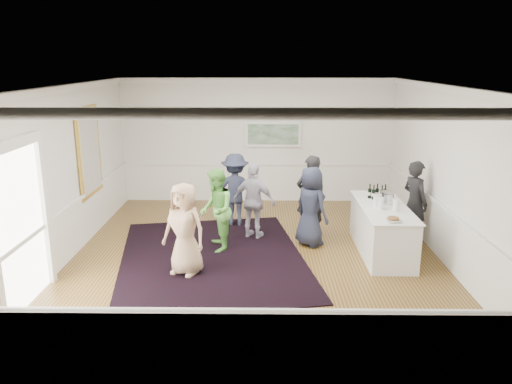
{
  "coord_description": "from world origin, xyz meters",
  "views": [
    {
      "loc": [
        0.12,
        -8.82,
        3.64
      ],
      "look_at": [
        0.01,
        0.2,
        1.24
      ],
      "focal_mm": 35.0,
      "sensor_mm": 36.0,
      "label": 1
    }
  ],
  "objects_px": {
    "nut_bowl": "(393,220)",
    "guest_tan": "(184,229)",
    "bartender": "(415,202)",
    "guest_dark_b": "(310,196)",
    "guest_lilac": "(254,201)",
    "guest_navy": "(311,206)",
    "ice_bucket": "(387,198)",
    "serving_table": "(382,229)",
    "guest_green": "(216,210)",
    "guest_dark_a": "(235,190)"
  },
  "relations": [
    {
      "from": "guest_tan",
      "to": "guest_lilac",
      "type": "bearing_deg",
      "value": 81.1
    },
    {
      "from": "serving_table",
      "to": "guest_navy",
      "type": "bearing_deg",
      "value": 162.98
    },
    {
      "from": "nut_bowl",
      "to": "ice_bucket",
      "type": "bearing_deg",
      "value": 81.85
    },
    {
      "from": "guest_lilac",
      "to": "guest_tan",
      "type": "bearing_deg",
      "value": 81.21
    },
    {
      "from": "bartender",
      "to": "ice_bucket",
      "type": "relative_size",
      "value": 6.57
    },
    {
      "from": "guest_lilac",
      "to": "guest_dark_a",
      "type": "distance_m",
      "value": 0.95
    },
    {
      "from": "guest_lilac",
      "to": "bartender",
      "type": "bearing_deg",
      "value": -160.69
    },
    {
      "from": "bartender",
      "to": "guest_navy",
      "type": "relative_size",
      "value": 1.06
    },
    {
      "from": "serving_table",
      "to": "guest_navy",
      "type": "relative_size",
      "value": 1.44
    },
    {
      "from": "guest_dark_b",
      "to": "serving_table",
      "type": "bearing_deg",
      "value": 126.91
    },
    {
      "from": "guest_dark_a",
      "to": "guest_navy",
      "type": "relative_size",
      "value": 1.02
    },
    {
      "from": "guest_dark_b",
      "to": "ice_bucket",
      "type": "distance_m",
      "value": 1.63
    },
    {
      "from": "guest_navy",
      "to": "ice_bucket",
      "type": "relative_size",
      "value": 6.19
    },
    {
      "from": "guest_lilac",
      "to": "guest_navy",
      "type": "relative_size",
      "value": 0.98
    },
    {
      "from": "nut_bowl",
      "to": "guest_dark_b",
      "type": "bearing_deg",
      "value": 122.92
    },
    {
      "from": "serving_table",
      "to": "guest_dark_b",
      "type": "height_order",
      "value": "guest_dark_b"
    },
    {
      "from": "serving_table",
      "to": "guest_lilac",
      "type": "xyz_separation_m",
      "value": [
        -2.48,
        0.8,
        0.32
      ]
    },
    {
      "from": "ice_bucket",
      "to": "guest_dark_a",
      "type": "bearing_deg",
      "value": 153.21
    },
    {
      "from": "serving_table",
      "to": "guest_tan",
      "type": "distance_m",
      "value": 3.81
    },
    {
      "from": "bartender",
      "to": "guest_dark_b",
      "type": "bearing_deg",
      "value": 52.54
    },
    {
      "from": "serving_table",
      "to": "guest_tan",
      "type": "xyz_separation_m",
      "value": [
        -3.65,
        -1.03,
        0.34
      ]
    },
    {
      "from": "guest_green",
      "to": "guest_lilac",
      "type": "xyz_separation_m",
      "value": [
        0.72,
        0.7,
        -0.02
      ]
    },
    {
      "from": "guest_tan",
      "to": "guest_navy",
      "type": "bearing_deg",
      "value": 55.56
    },
    {
      "from": "guest_navy",
      "to": "ice_bucket",
      "type": "bearing_deg",
      "value": -139.32
    },
    {
      "from": "guest_dark_a",
      "to": "nut_bowl",
      "type": "xyz_separation_m",
      "value": [
        2.86,
        -2.61,
        0.16
      ]
    },
    {
      "from": "serving_table",
      "to": "guest_dark_b",
      "type": "xyz_separation_m",
      "value": [
        -1.3,
        0.96,
        0.4
      ]
    },
    {
      "from": "ice_bucket",
      "to": "nut_bowl",
      "type": "bearing_deg",
      "value": -98.15
    },
    {
      "from": "serving_table",
      "to": "ice_bucket",
      "type": "relative_size",
      "value": 8.93
    },
    {
      "from": "serving_table",
      "to": "guest_green",
      "type": "bearing_deg",
      "value": 178.19
    },
    {
      "from": "bartender",
      "to": "guest_green",
      "type": "xyz_separation_m",
      "value": [
        -3.96,
        -0.45,
        -0.04
      ]
    },
    {
      "from": "ice_bucket",
      "to": "guest_navy",
      "type": "bearing_deg",
      "value": 169.03
    },
    {
      "from": "guest_dark_a",
      "to": "guest_dark_b",
      "type": "height_order",
      "value": "guest_dark_b"
    },
    {
      "from": "serving_table",
      "to": "nut_bowl",
      "type": "relative_size",
      "value": 8.89
    },
    {
      "from": "guest_dark_a",
      "to": "guest_dark_b",
      "type": "xyz_separation_m",
      "value": [
        1.62,
        -0.7,
        0.05
      ]
    },
    {
      "from": "bartender",
      "to": "guest_tan",
      "type": "relative_size",
      "value": 1.05
    },
    {
      "from": "guest_dark_a",
      "to": "nut_bowl",
      "type": "height_order",
      "value": "guest_dark_a"
    },
    {
      "from": "serving_table",
      "to": "guest_dark_a",
      "type": "xyz_separation_m",
      "value": [
        -2.92,
        1.65,
        0.34
      ]
    },
    {
      "from": "nut_bowl",
      "to": "serving_table",
      "type": "bearing_deg",
      "value": 86.41
    },
    {
      "from": "guest_dark_b",
      "to": "guest_navy",
      "type": "height_order",
      "value": "guest_dark_b"
    },
    {
      "from": "guest_green",
      "to": "guest_navy",
      "type": "distance_m",
      "value": 1.89
    },
    {
      "from": "guest_navy",
      "to": "guest_tan",
      "type": "bearing_deg",
      "value": 83.6
    },
    {
      "from": "guest_green",
      "to": "nut_bowl",
      "type": "bearing_deg",
      "value": 62.45
    },
    {
      "from": "serving_table",
      "to": "guest_navy",
      "type": "distance_m",
      "value": 1.44
    },
    {
      "from": "guest_lilac",
      "to": "nut_bowl",
      "type": "height_order",
      "value": "guest_lilac"
    },
    {
      "from": "guest_lilac",
      "to": "nut_bowl",
      "type": "distance_m",
      "value": 3.0
    },
    {
      "from": "nut_bowl",
      "to": "guest_tan",
      "type": "bearing_deg",
      "value": -178.84
    },
    {
      "from": "bartender",
      "to": "guest_dark_b",
      "type": "height_order",
      "value": "guest_dark_b"
    },
    {
      "from": "guest_navy",
      "to": "bartender",
      "type": "bearing_deg",
      "value": -124.45
    },
    {
      "from": "guest_green",
      "to": "guest_navy",
      "type": "height_order",
      "value": "guest_green"
    },
    {
      "from": "bartender",
      "to": "guest_dark_a",
      "type": "relative_size",
      "value": 1.04
    }
  ]
}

